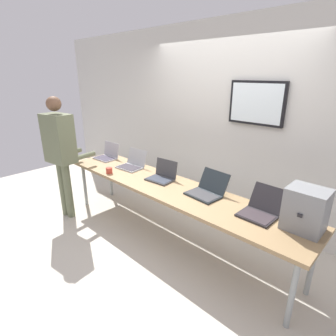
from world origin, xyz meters
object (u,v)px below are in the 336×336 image
object	(u,v)px
laptop_station_1	(132,164)
laptop_station_3	(207,190)
laptop_station_0	(107,155)
coffee_mug	(109,170)
equipment_box	(306,209)
laptop_station_2	(162,175)
person	(60,147)
workbench	(168,189)
laptop_station_4	(261,209)

from	to	relation	value
laptop_station_1	laptop_station_3	world-z (taller)	laptop_station_1
laptop_station_0	laptop_station_1	world-z (taller)	same
laptop_station_1	coffee_mug	size ratio (longest dim) A/B	4.45
laptop_station_0	laptop_station_3	distance (m)	1.99
equipment_box	laptop_station_3	size ratio (longest dim) A/B	0.96
laptop_station_1	laptop_station_2	distance (m)	0.66
person	laptop_station_0	bearing A→B (deg)	88.87
equipment_box	workbench	bearing A→B (deg)	-175.06
laptop_station_1	laptop_station_4	distance (m)	2.01
laptop_station_3	equipment_box	bearing A→B (deg)	0.12
laptop_station_3	workbench	bearing A→B (deg)	-165.06
workbench	coffee_mug	bearing A→B (deg)	-164.49
coffee_mug	laptop_station_2	bearing A→B (deg)	26.77
laptop_station_2	laptop_station_4	bearing A→B (deg)	0.70
laptop_station_2	person	xyz separation A→B (m)	(-1.31, -0.72, 0.28)
workbench	laptop_station_4	distance (m)	1.15
laptop_station_4	coffee_mug	bearing A→B (deg)	-169.85
equipment_box	laptop_station_2	bearing A→B (deg)	-178.92
laptop_station_2	laptop_station_4	xyz separation A→B (m)	(1.35, 0.02, 0.00)
laptop_station_4	person	size ratio (longest dim) A/B	0.23
equipment_box	laptop_station_3	xyz separation A→B (m)	(-1.04, -0.00, -0.14)
person	laptop_station_4	bearing A→B (deg)	15.51
workbench	laptop_station_4	xyz separation A→B (m)	(1.14, 0.12, 0.10)
laptop_station_1	coffee_mug	xyz separation A→B (m)	(-0.04, -0.38, -0.02)
laptop_station_0	coffee_mug	distance (m)	0.71
equipment_box	coffee_mug	world-z (taller)	equipment_box
laptop_station_1	person	distance (m)	1.03
equipment_box	laptop_station_2	xyz separation A→B (m)	(-1.74, -0.03, -0.14)
workbench	laptop_station_0	xyz separation A→B (m)	(-1.50, 0.13, 0.10)
equipment_box	laptop_station_1	xyz separation A→B (m)	(-2.40, -0.00, -0.14)
equipment_box	laptop_station_1	bearing A→B (deg)	-179.94
workbench	laptop_station_4	bearing A→B (deg)	5.79
laptop_station_2	person	world-z (taller)	person
equipment_box	person	xyz separation A→B (m)	(-3.05, -0.75, 0.14)
laptop_station_2	laptop_station_4	world-z (taller)	laptop_station_4
laptop_station_0	workbench	bearing A→B (deg)	-4.81
equipment_box	laptop_station_4	bearing A→B (deg)	-177.59
laptop_station_0	laptop_station_3	world-z (taller)	laptop_station_0
workbench	equipment_box	world-z (taller)	equipment_box
workbench	equipment_box	xyz separation A→B (m)	(1.53, 0.13, 0.24)
equipment_box	laptop_station_1	size ratio (longest dim) A/B	1.01
person	coffee_mug	bearing A→B (deg)	31.16
laptop_station_0	laptop_station_1	distance (m)	0.64
person	coffee_mug	world-z (taller)	person
laptop_station_0	laptop_station_3	size ratio (longest dim) A/B	0.90
equipment_box	coffee_mug	xyz separation A→B (m)	(-2.43, -0.38, -0.15)
laptop_station_3	person	bearing A→B (deg)	-159.43
laptop_station_0	equipment_box	bearing A→B (deg)	0.12
laptop_station_0	laptop_station_1	bearing A→B (deg)	0.33
laptop_station_0	laptop_station_1	xyz separation A→B (m)	(0.64, 0.00, -0.00)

